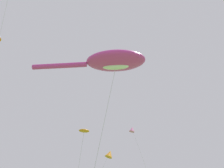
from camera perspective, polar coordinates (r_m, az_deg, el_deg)
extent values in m
ellipsoid|color=#CC3899|center=(21.88, 0.77, 4.82)|extent=(5.22, 5.51, 1.15)
cylinder|color=#CC3899|center=(22.63, -10.91, 3.75)|extent=(3.10, 3.76, 0.41)
ellipsoid|color=white|center=(21.63, 0.78, 3.62)|extent=(1.84, 2.06, 0.41)
cylinder|color=#B2B2B7|center=(19.04, -2.38, -11.34)|extent=(2.30, 0.79, 11.62)
cone|color=pink|center=(34.58, 4.21, -9.39)|extent=(0.99, 0.92, 0.76)
cone|color=orange|center=(36.37, -0.53, -14.36)|extent=(1.41, 1.24, 1.15)
ellipsoid|color=orange|center=(18.67, -5.83, -9.67)|extent=(0.85, 0.68, 0.24)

